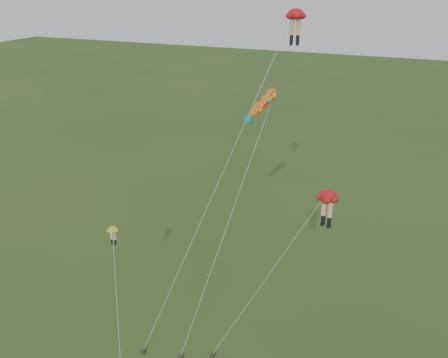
% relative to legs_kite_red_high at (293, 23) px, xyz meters
% --- Properties ---
extents(ground, '(300.00, 300.00, 0.00)m').
position_rel_legs_kite_red_high_xyz_m(ground, '(-4.87, -7.64, -22.93)').
color(ground, '#284719').
rests_on(ground, ground).
extents(legs_kite_red_high, '(8.50, 10.95, 23.90)m').
position_rel_legs_kite_red_high_xyz_m(legs_kite_red_high, '(0.00, 0.00, 0.00)').
color(legs_kite_red_high, red).
rests_on(legs_kite_red_high, ground).
extents(legs_kite_red_mid, '(7.93, 4.33, 13.24)m').
position_rel_legs_kite_red_high_xyz_m(legs_kite_red_mid, '(4.21, -5.02, -10.43)').
color(legs_kite_red_mid, red).
rests_on(legs_kite_red_mid, ground).
extents(legs_kite_yellow, '(3.69, 5.32, 8.47)m').
position_rel_legs_kite_red_high_xyz_m(legs_kite_yellow, '(-11.02, -7.41, -15.26)').
color(legs_kite_yellow, yellow).
rests_on(legs_kite_yellow, ground).
extents(fish_kite, '(4.03, 10.71, 18.48)m').
position_rel_legs_kite_red_high_xyz_m(fish_kite, '(-1.90, -0.23, -5.80)').
color(fish_kite, gold).
rests_on(fish_kite, ground).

